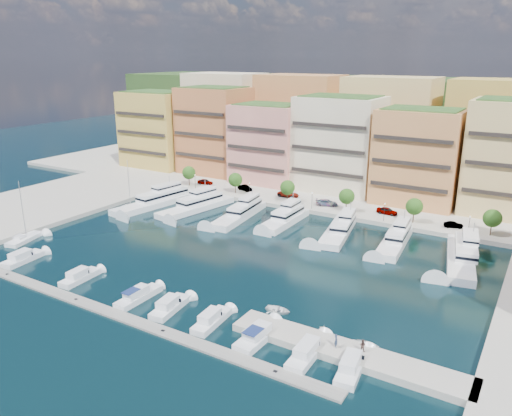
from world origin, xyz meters
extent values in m
plane|color=black|center=(0.00, 0.00, 0.00)|extent=(400.00, 400.00, 0.00)
cube|color=#9E998E|center=(0.00, 62.00, 0.00)|extent=(220.00, 64.00, 2.00)
cube|color=#9E998E|center=(-62.00, -8.00, 0.00)|extent=(34.00, 76.00, 2.00)
cube|color=#193415|center=(0.00, 110.00, 0.00)|extent=(240.00, 40.00, 58.00)
cube|color=gray|center=(-3.00, -30.00, 0.00)|extent=(72.00, 2.20, 0.35)
cube|color=#9E998E|center=(30.00, -22.00, 0.00)|extent=(32.00, 5.00, 2.00)
cube|color=gold|center=(-66.00, 50.00, 13.00)|extent=(22.00, 16.00, 24.00)
cube|color=black|center=(-66.00, 41.75, 13.00)|extent=(20.24, 0.50, 0.90)
cube|color=#23461C|center=(-66.00, 50.00, 25.40)|extent=(19.36, 14.08, 0.80)
cube|color=#B96C3D|center=(-44.00, 52.00, 14.00)|extent=(20.00, 16.00, 26.00)
cube|color=black|center=(-44.00, 43.75, 14.00)|extent=(18.40, 0.50, 0.90)
cube|color=#23461C|center=(-44.00, 52.00, 27.40)|extent=(17.60, 14.08, 0.80)
cube|color=#F09986|center=(-23.00, 50.00, 12.00)|extent=(20.00, 15.00, 22.00)
cube|color=black|center=(-23.00, 42.25, 12.00)|extent=(18.40, 0.50, 0.90)
cube|color=#23461C|center=(-23.00, 50.00, 23.40)|extent=(17.60, 13.20, 0.80)
cube|color=#FBE7C1|center=(-2.00, 52.00, 13.50)|extent=(22.00, 16.00, 25.00)
cube|color=black|center=(-2.00, 43.75, 13.50)|extent=(20.24, 0.50, 0.90)
cube|color=#23461C|center=(-2.00, 52.00, 26.40)|extent=(19.36, 14.08, 0.80)
cube|color=#D68C50|center=(20.00, 50.00, 12.50)|extent=(20.00, 15.00, 23.00)
cube|color=black|center=(20.00, 42.25, 12.50)|extent=(18.40, 0.50, 0.90)
cube|color=#23461C|center=(20.00, 50.00, 24.40)|extent=(17.60, 13.20, 0.80)
cube|color=#FBE7C1|center=(-55.00, 74.00, 16.00)|extent=(26.00, 18.00, 30.00)
cube|color=#D68C50|center=(-25.00, 74.00, 16.00)|extent=(26.00, 18.00, 30.00)
cube|color=#D9C272|center=(5.00, 74.00, 16.00)|extent=(26.00, 18.00, 30.00)
cube|color=gold|center=(35.00, 74.00, 16.00)|extent=(26.00, 18.00, 30.00)
cylinder|color=#473323|center=(-40.00, 33.50, 2.50)|extent=(0.24, 0.24, 3.00)
sphere|color=#164112|center=(-40.00, 33.50, 4.75)|extent=(3.80, 3.80, 3.80)
cylinder|color=#473323|center=(-24.00, 33.50, 2.50)|extent=(0.24, 0.24, 3.00)
sphere|color=#164112|center=(-24.00, 33.50, 4.75)|extent=(3.80, 3.80, 3.80)
cylinder|color=#473323|center=(-8.00, 33.50, 2.50)|extent=(0.24, 0.24, 3.00)
sphere|color=#164112|center=(-8.00, 33.50, 4.75)|extent=(3.80, 3.80, 3.80)
cylinder|color=#473323|center=(8.00, 33.50, 2.50)|extent=(0.24, 0.24, 3.00)
sphere|color=#164112|center=(8.00, 33.50, 4.75)|extent=(3.80, 3.80, 3.80)
cylinder|color=#473323|center=(24.00, 33.50, 2.50)|extent=(0.24, 0.24, 3.00)
sphere|color=#164112|center=(24.00, 33.50, 4.75)|extent=(3.80, 3.80, 3.80)
cylinder|color=#473323|center=(40.00, 33.50, 2.50)|extent=(0.24, 0.24, 3.00)
sphere|color=#164112|center=(40.00, 33.50, 4.75)|extent=(3.80, 3.80, 3.80)
cylinder|color=black|center=(-36.00, 31.20, 3.00)|extent=(0.10, 0.10, 4.00)
sphere|color=#FFF2CC|center=(-36.00, 31.20, 5.05)|extent=(0.30, 0.30, 0.30)
cylinder|color=black|center=(-18.00, 31.20, 3.00)|extent=(0.10, 0.10, 4.00)
sphere|color=#FFF2CC|center=(-18.00, 31.20, 5.05)|extent=(0.30, 0.30, 0.30)
cylinder|color=black|center=(0.00, 31.20, 3.00)|extent=(0.10, 0.10, 4.00)
sphere|color=#FFF2CC|center=(0.00, 31.20, 5.05)|extent=(0.30, 0.30, 0.30)
cylinder|color=black|center=(18.00, 31.20, 3.00)|extent=(0.10, 0.10, 4.00)
sphere|color=#FFF2CC|center=(18.00, 31.20, 5.05)|extent=(0.30, 0.30, 0.30)
cylinder|color=black|center=(36.00, 31.20, 3.00)|extent=(0.10, 0.10, 4.00)
sphere|color=#FFF2CC|center=(36.00, 31.20, 5.05)|extent=(0.30, 0.30, 0.30)
cube|color=white|center=(-36.58, 15.98, 0.35)|extent=(8.65, 26.47, 2.30)
cube|color=white|center=(-36.58, 18.58, 2.40)|extent=(6.06, 14.75, 1.80)
cube|color=black|center=(-36.58, 18.58, 2.40)|extent=(6.13, 14.82, 0.55)
cube|color=white|center=(-36.58, 20.67, 4.00)|extent=(4.04, 8.16, 1.40)
cylinder|color=#B2B2B7|center=(-36.58, 22.23, 5.60)|extent=(0.14, 0.14, 1.80)
cube|color=white|center=(-25.41, 17.83, 0.35)|extent=(8.61, 22.83, 2.30)
cube|color=white|center=(-25.41, 20.06, 2.40)|extent=(6.00, 12.78, 1.80)
cube|color=black|center=(-25.41, 20.06, 2.40)|extent=(6.07, 12.85, 0.55)
cube|color=white|center=(-25.41, 21.85, 4.00)|extent=(3.98, 7.10, 1.40)
cylinder|color=#B2B2B7|center=(-25.41, 23.19, 5.60)|extent=(0.14, 0.14, 1.80)
cube|color=black|center=(-25.41, 17.83, -0.10)|extent=(8.67, 22.89, 0.35)
cube|color=white|center=(-12.88, 18.32, 0.35)|extent=(6.84, 21.72, 2.30)
cube|color=white|center=(-12.88, 20.46, 2.40)|extent=(4.96, 12.08, 1.80)
cube|color=black|center=(-12.88, 20.46, 2.40)|extent=(5.03, 12.15, 0.55)
cube|color=white|center=(-12.88, 22.17, 4.00)|extent=(3.39, 6.67, 1.40)
cylinder|color=#B2B2B7|center=(-12.88, 23.45, 5.60)|extent=(0.14, 0.14, 1.80)
cube|color=white|center=(-1.83, 20.34, 0.35)|extent=(4.75, 17.36, 2.30)
cube|color=white|center=(-1.83, 22.07, 2.40)|extent=(3.85, 9.56, 1.80)
cube|color=black|center=(-1.83, 22.07, 2.40)|extent=(3.91, 9.62, 0.55)
cube|color=white|center=(-1.83, 23.46, 4.00)|extent=(2.80, 5.22, 1.40)
cylinder|color=#B2B2B7|center=(-1.83, 24.50, 5.60)|extent=(0.14, 0.14, 1.80)
cube|color=white|center=(11.79, 19.34, 0.35)|extent=(7.98, 19.82, 2.30)
cube|color=white|center=(11.79, 21.27, 2.40)|extent=(5.58, 11.12, 1.80)
cube|color=black|center=(11.79, 21.27, 2.40)|extent=(5.65, 11.19, 0.55)
cube|color=white|center=(11.79, 22.82, 4.00)|extent=(3.71, 6.19, 1.40)
cylinder|color=#B2B2B7|center=(11.79, 23.98, 5.60)|extent=(0.14, 0.14, 1.80)
cube|color=black|center=(11.79, 19.34, -0.10)|extent=(8.03, 19.88, 0.35)
cube|color=white|center=(23.92, 19.63, 0.35)|extent=(5.92, 19.05, 2.30)
cube|color=white|center=(23.92, 21.51, 2.40)|extent=(4.37, 10.58, 1.80)
cube|color=black|center=(23.92, 21.51, 2.40)|extent=(4.44, 10.65, 0.55)
cube|color=white|center=(23.92, 23.00, 4.00)|extent=(3.02, 5.83, 1.40)
cylinder|color=#B2B2B7|center=(23.92, 24.13, 5.60)|extent=(0.14, 0.14, 1.80)
cube|color=white|center=(36.93, 17.77, 0.35)|extent=(8.75, 22.94, 2.30)
cube|color=white|center=(36.93, 20.01, 2.40)|extent=(6.04, 12.85, 1.80)
cube|color=black|center=(36.93, 20.01, 2.40)|extent=(6.11, 12.92, 0.55)
cube|color=white|center=(36.93, 21.81, 4.00)|extent=(3.99, 7.14, 1.40)
cylinder|color=#B2B2B7|center=(36.93, 23.16, 5.60)|extent=(0.14, 0.14, 1.80)
cube|color=white|center=(-33.40, -24.50, 0.25)|extent=(3.72, 8.44, 1.40)
cube|color=white|center=(-33.40, -24.91, 1.55)|extent=(2.63, 4.14, 1.10)
cube|color=black|center=(-33.40, -23.27, 1.30)|extent=(2.04, 0.33, 0.55)
cube|color=white|center=(-17.58, -24.50, 0.25)|extent=(2.98, 7.78, 1.40)
cube|color=white|center=(-17.58, -24.88, 1.55)|extent=(2.16, 3.79, 1.10)
cube|color=black|center=(-17.58, -23.36, 1.30)|extent=(1.76, 0.23, 0.55)
cube|color=white|center=(-3.90, -24.50, 0.25)|extent=(2.41, 8.68, 1.40)
cube|color=white|center=(-3.90, -24.93, 1.55)|extent=(1.88, 4.17, 1.10)
cube|color=black|center=(-3.90, -23.20, 1.30)|extent=(1.73, 0.10, 0.55)
cube|color=navy|center=(-3.90, -26.06, 2.15)|extent=(1.68, 2.60, 0.12)
cube|color=white|center=(2.59, -24.50, 0.25)|extent=(3.60, 8.12, 1.40)
cube|color=white|center=(2.59, -24.89, 1.55)|extent=(2.50, 4.00, 1.10)
cube|color=black|center=(2.59, -23.32, 1.30)|extent=(1.86, 0.34, 0.55)
cube|color=white|center=(10.41, -24.50, 0.25)|extent=(3.03, 7.96, 1.40)
cube|color=white|center=(10.41, -24.89, 1.55)|extent=(2.18, 3.88, 1.10)
cube|color=black|center=(10.41, -23.33, 1.30)|extent=(1.75, 0.24, 0.55)
cube|color=white|center=(18.32, -24.50, 0.25)|extent=(3.14, 8.77, 1.40)
cube|color=white|center=(18.32, -24.93, 1.55)|extent=(2.35, 4.24, 1.10)
cube|color=black|center=(18.32, -23.20, 1.30)|extent=(2.04, 0.17, 0.55)
cube|color=navy|center=(18.32, -26.06, 2.15)|extent=(2.07, 2.67, 0.12)
cube|color=white|center=(25.76, -24.50, 0.25)|extent=(2.85, 9.27, 1.40)
cube|color=white|center=(25.76, -24.96, 1.55)|extent=(2.13, 4.47, 1.10)
cube|color=black|center=(25.76, -23.12, 1.30)|extent=(1.84, 0.16, 0.55)
cube|color=white|center=(31.71, -24.50, 0.25)|extent=(3.56, 8.79, 1.40)
cube|color=white|center=(31.71, -24.93, 1.55)|extent=(2.46, 4.31, 1.10)
cube|color=black|center=(31.71, -23.22, 1.30)|extent=(1.81, 0.33, 0.55)
cube|color=white|center=(-39.57, 9.16, 0.20)|extent=(3.55, 8.54, 1.20)
cube|color=white|center=(-39.57, 8.32, 1.10)|extent=(1.83, 2.23, 0.60)
cylinder|color=#B2B2B7|center=(-39.57, 9.57, 6.80)|extent=(0.14, 0.14, 12.00)
cylinder|color=#B2B2B7|center=(-39.57, 7.91, 1.80)|extent=(0.49, 3.73, 0.10)
cube|color=white|center=(-42.86, -17.67, 0.20)|extent=(4.97, 8.91, 1.20)
cube|color=white|center=(-42.86, -18.51, 1.10)|extent=(2.19, 2.49, 0.60)
cylinder|color=#B2B2B7|center=(-42.86, -17.24, 6.80)|extent=(0.14, 0.14, 12.00)
cylinder|color=#B2B2B7|center=(-42.86, -18.94, 1.80)|extent=(1.12, 3.70, 0.10)
imported|color=silver|center=(31.42, -18.81, 0.38)|extent=(4.07, 3.25, 0.75)
imported|color=white|center=(16.94, -16.55, 0.40)|extent=(4.13, 3.12, 0.81)
imported|color=#C4B996|center=(32.44, -18.89, 0.46)|extent=(1.93, 1.73, 0.91)
imported|color=beige|center=(25.07, -17.83, 0.39)|extent=(1.55, 1.36, 0.79)
imported|color=gray|center=(-36.82, 36.90, 1.78)|extent=(4.82, 2.48, 1.57)
imported|color=gray|center=(-23.10, 36.94, 1.79)|extent=(5.07, 3.03, 1.58)
imported|color=gray|center=(-9.78, 37.49, 1.80)|extent=(5.79, 2.67, 1.61)
imported|color=gray|center=(2.10, 35.46, 1.79)|extent=(5.90, 4.04, 1.59)
imported|color=gray|center=(17.11, 36.49, 1.84)|extent=(5.08, 2.47, 1.67)
imported|color=gray|center=(32.50, 34.47, 1.67)|extent=(4.30, 2.53, 1.34)
imported|color=#25324B|center=(28.62, -22.30, 1.95)|extent=(0.80, 0.81, 1.89)
imported|color=#442F29|center=(31.85, -21.38, 1.84)|extent=(0.83, 0.66, 1.68)
camera|label=1|loc=(49.08, -75.75, 37.23)|focal=35.00mm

